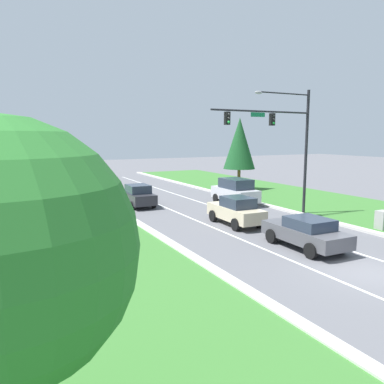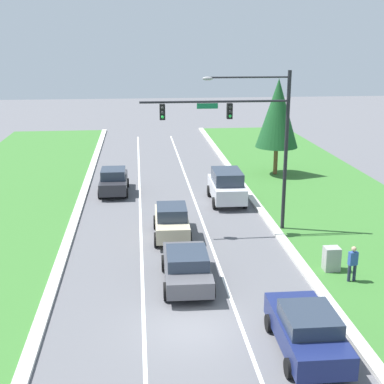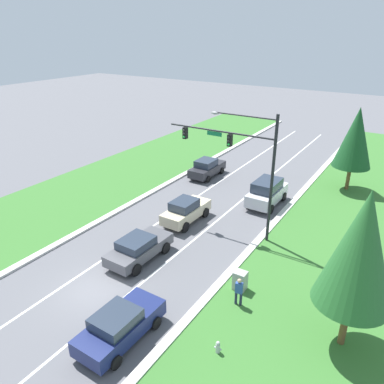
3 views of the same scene
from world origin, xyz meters
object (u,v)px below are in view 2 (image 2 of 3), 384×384
(pedestrian, at_px, (353,263))
(conifer_far_right_tree, at_px, (278,113))
(traffic_signal_mast, at_px, (248,128))
(utility_cabinet, at_px, (331,260))
(graphite_sedan, at_px, (187,266))
(silver_suv, at_px, (227,186))
(navy_sedan, at_px, (307,330))
(champagne_sedan, at_px, (172,221))
(charcoal_sedan, at_px, (114,181))

(pedestrian, height_order, conifer_far_right_tree, conifer_far_right_tree)
(traffic_signal_mast, xyz_separation_m, conifer_far_right_tree, (4.88, 12.28, -0.93))
(utility_cabinet, distance_m, pedestrian, 1.35)
(graphite_sedan, height_order, conifer_far_right_tree, conifer_far_right_tree)
(pedestrian, bearing_deg, silver_suv, -84.72)
(graphite_sedan, distance_m, pedestrian, 7.20)
(silver_suv, xyz_separation_m, utility_cabinet, (2.97, -11.25, -0.51))
(navy_sedan, relative_size, utility_cabinet, 3.82)
(graphite_sedan, bearing_deg, navy_sedan, -56.54)
(champagne_sedan, height_order, graphite_sedan, champagne_sedan)
(traffic_signal_mast, relative_size, navy_sedan, 1.93)
(charcoal_sedan, relative_size, pedestrian, 2.65)
(traffic_signal_mast, relative_size, charcoal_sedan, 1.95)
(traffic_signal_mast, bearing_deg, conifer_far_right_tree, 68.33)
(champagne_sedan, height_order, charcoal_sedan, champagne_sedan)
(traffic_signal_mast, xyz_separation_m, champagne_sedan, (-4.10, -0.58, -4.86))
(pedestrian, bearing_deg, graphite_sedan, -14.88)
(navy_sedan, distance_m, utility_cabinet, 7.00)
(navy_sedan, xyz_separation_m, graphite_sedan, (-3.54, 5.62, 0.00))
(navy_sedan, relative_size, charcoal_sedan, 1.01)
(silver_suv, distance_m, graphite_sedan, 12.45)
(silver_suv, xyz_separation_m, graphite_sedan, (-3.72, -11.88, -0.27))
(pedestrian, distance_m, conifer_far_right_tree, 19.70)
(navy_sedan, relative_size, silver_suv, 0.98)
(navy_sedan, distance_m, silver_suv, 17.50)
(charcoal_sedan, xyz_separation_m, graphite_sedan, (3.69, -14.83, -0.04))
(charcoal_sedan, distance_m, conifer_far_right_tree, 13.57)
(graphite_sedan, relative_size, pedestrian, 2.76)
(graphite_sedan, bearing_deg, pedestrian, -3.40)
(utility_cabinet, xyz_separation_m, pedestrian, (0.49, -1.21, 0.34))
(utility_cabinet, xyz_separation_m, conifer_far_right_tree, (2.02, 18.04, 4.25))
(champagne_sedan, height_order, silver_suv, silver_suv)
(charcoal_sedan, relative_size, silver_suv, 0.97)
(navy_sedan, distance_m, pedestrian, 6.22)
(silver_suv, distance_m, pedestrian, 12.93)
(traffic_signal_mast, relative_size, champagne_sedan, 1.95)
(traffic_signal_mast, height_order, pedestrian, traffic_signal_mast)
(navy_sedan, height_order, champagne_sedan, champagne_sedan)
(traffic_signal_mast, relative_size, utility_cabinet, 7.37)
(charcoal_sedan, xyz_separation_m, pedestrian, (10.87, -15.41, 0.07))
(traffic_signal_mast, height_order, graphite_sedan, traffic_signal_mast)
(traffic_signal_mast, relative_size, conifer_far_right_tree, 1.17)
(graphite_sedan, bearing_deg, utility_cabinet, 6.60)
(navy_sedan, xyz_separation_m, conifer_far_right_tree, (5.17, 24.29, 4.01))
(navy_sedan, height_order, silver_suv, silver_suv)
(champagne_sedan, relative_size, graphite_sedan, 0.96)
(silver_suv, distance_m, conifer_far_right_tree, 9.22)
(navy_sedan, bearing_deg, silver_suv, 90.21)
(silver_suv, bearing_deg, charcoal_sedan, 159.07)
(utility_cabinet, bearing_deg, traffic_signal_mast, 116.45)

